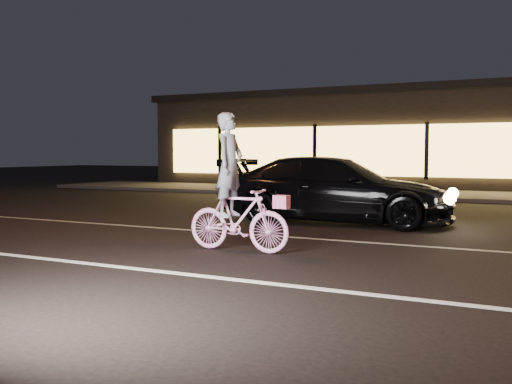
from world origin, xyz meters
The scene contains 7 objects.
ground centered at (0.00, 0.00, 0.00)m, with size 90.00×90.00×0.00m, color black.
lane_stripe_near centered at (0.00, -1.50, 0.00)m, with size 60.00×0.12×0.01m, color silver.
lane_stripe_far centered at (0.00, 2.00, 0.00)m, with size 60.00×0.10×0.01m, color gray.
sidewalk centered at (0.00, 13.00, 0.06)m, with size 30.00×4.00×0.12m, color #383533.
storefront centered at (0.00, 18.97, 2.15)m, with size 25.40×8.42×4.20m.
cyclist centered at (-0.51, 0.27, 0.77)m, with size 1.71×0.59×2.16m.
sedan centered at (-0.22, 4.41, 0.72)m, with size 5.12×2.41×1.45m.
Camera 1 is at (3.60, -7.50, 1.54)m, focal length 40.00 mm.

